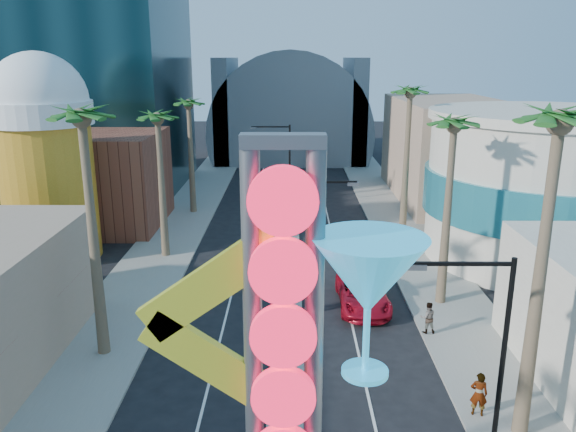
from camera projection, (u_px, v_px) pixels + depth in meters
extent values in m
cube|color=gray|center=(173.00, 235.00, 45.84)|extent=(5.00, 100.00, 0.15)
cube|color=gray|center=(406.00, 235.00, 45.72)|extent=(5.00, 100.00, 0.15)
cube|color=gray|center=(289.00, 224.00, 48.67)|extent=(1.60, 84.00, 0.15)
cube|color=brown|center=(102.00, 180.00, 47.69)|extent=(10.00, 10.00, 8.00)
cube|color=tan|center=(447.00, 150.00, 56.84)|extent=(10.00, 20.00, 10.00)
cylinder|color=#BD7A19|center=(49.00, 190.00, 39.73)|extent=(6.40, 6.40, 10.00)
cylinder|color=white|center=(40.00, 113.00, 38.25)|extent=(7.00, 7.00, 1.60)
sphere|color=white|center=(39.00, 101.00, 38.04)|extent=(6.60, 6.60, 6.60)
cylinder|color=beige|center=(544.00, 191.00, 39.51)|extent=(16.00, 16.00, 10.00)
cylinder|color=teal|center=(544.00, 191.00, 39.51)|extent=(16.60, 16.60, 3.00)
cylinder|color=beige|center=(554.00, 115.00, 38.07)|extent=(16.60, 16.60, 0.60)
cylinder|color=slate|center=(290.00, 130.00, 80.30)|extent=(22.00, 16.00, 22.00)
cube|color=slate|center=(227.00, 109.00, 79.54)|extent=(2.00, 16.00, 14.00)
cube|color=slate|center=(354.00, 109.00, 79.43)|extent=(2.00, 16.00, 14.00)
cylinder|color=slate|center=(254.00, 390.00, 13.25)|extent=(0.44, 0.44, 12.00)
cylinder|color=slate|center=(313.00, 390.00, 13.24)|extent=(0.44, 0.44, 12.00)
cube|color=slate|center=(283.00, 141.00, 11.63)|extent=(1.80, 0.50, 0.30)
cylinder|color=red|center=(283.00, 201.00, 11.62)|extent=(1.50, 0.25, 1.50)
cylinder|color=red|center=(283.00, 271.00, 12.05)|extent=(1.50, 0.25, 1.50)
cylinder|color=red|center=(283.00, 336.00, 12.47)|extent=(1.50, 0.25, 1.50)
cylinder|color=red|center=(283.00, 397.00, 12.89)|extent=(1.50, 0.25, 1.50)
cube|color=#FBF734|center=(212.00, 284.00, 12.51)|extent=(3.47, 0.25, 2.80)
cube|color=#FBF734|center=(215.00, 363.00, 13.06)|extent=(3.47, 0.25, 2.80)
cone|color=#24A2D1|center=(369.00, 276.00, 12.44)|extent=(2.60, 2.60, 1.80)
cylinder|color=#24A2D1|center=(366.00, 341.00, 12.88)|extent=(0.16, 0.16, 1.60)
cylinder|color=#24A2D1|center=(365.00, 372.00, 13.09)|extent=(1.10, 1.10, 0.12)
cylinder|color=black|center=(288.00, 251.00, 30.28)|extent=(0.18, 0.18, 8.00)
cube|color=black|center=(323.00, 182.00, 29.23)|extent=(3.60, 0.12, 0.12)
cube|color=slate|center=(353.00, 184.00, 29.25)|extent=(0.60, 0.25, 0.18)
cylinder|color=black|center=(290.00, 167.00, 53.37)|extent=(0.18, 0.18, 8.00)
cube|color=black|center=(270.00, 127.00, 52.34)|extent=(3.60, 0.12, 0.12)
cube|color=slate|center=(253.00, 128.00, 52.38)|extent=(0.60, 0.25, 0.18)
cylinder|color=black|center=(502.00, 371.00, 18.69)|extent=(0.18, 0.18, 8.00)
cube|color=black|center=(463.00, 264.00, 17.66)|extent=(3.24, 0.12, 0.12)
cube|color=slate|center=(417.00, 267.00, 17.70)|extent=(0.60, 0.25, 0.18)
cylinder|color=brown|center=(94.00, 243.00, 26.01)|extent=(0.40, 0.40, 11.50)
sphere|color=#1B4C19|center=(81.00, 118.00, 24.44)|extent=(2.40, 2.40, 2.40)
cylinder|color=brown|center=(162.00, 190.00, 39.68)|extent=(0.40, 0.40, 10.00)
sphere|color=#1B4C19|center=(157.00, 119.00, 38.31)|extent=(2.40, 2.40, 2.40)
cylinder|color=brown|center=(191.00, 160.00, 51.22)|extent=(0.40, 0.40, 10.00)
sphere|color=#1B4C19|center=(189.00, 105.00, 49.86)|extent=(2.40, 2.40, 2.40)
cylinder|color=brown|center=(538.00, 291.00, 20.06)|extent=(0.40, 0.40, 12.00)
sphere|color=#1B4C19|center=(560.00, 123.00, 18.42)|extent=(2.40, 2.40, 2.40)
cylinder|color=brown|center=(447.00, 219.00, 31.81)|extent=(0.40, 0.40, 10.50)
sphere|color=#1B4C19|center=(454.00, 126.00, 30.37)|extent=(2.40, 2.40, 2.40)
cylinder|color=brown|center=(406.00, 169.00, 43.21)|extent=(0.40, 0.40, 11.50)
sphere|color=#1B4C19|center=(410.00, 93.00, 41.64)|extent=(2.40, 2.40, 2.40)
imported|color=red|center=(363.00, 293.00, 32.64)|extent=(2.80, 6.01, 1.67)
imported|color=gray|center=(479.00, 394.00, 22.43)|extent=(0.77, 0.59, 1.89)
imported|color=gray|center=(428.00, 318.00, 29.21)|extent=(0.84, 0.66, 1.70)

